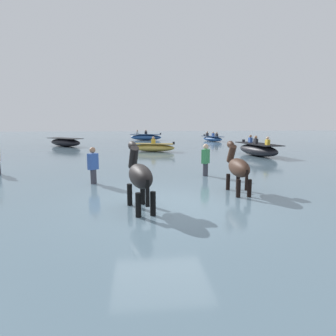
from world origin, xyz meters
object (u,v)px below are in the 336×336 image
(horse_trailing_dark_bay, at_px, (238,169))
(boat_distant_west, at_px, (153,147))
(boat_far_inshore, at_px, (212,139))
(person_onlooker_left, at_px, (205,164))
(horse_lead_black, at_px, (140,177))
(boat_mid_outer, at_px, (258,149))
(person_spectator_far, at_px, (93,170))
(boat_near_starboard, at_px, (65,142))
(boat_mid_channel, at_px, (146,137))

(horse_trailing_dark_bay, relative_size, boat_distant_west, 0.59)
(boat_far_inshore, height_order, boat_distant_west, boat_distant_west)
(boat_far_inshore, xyz_separation_m, person_onlooker_left, (-5.28, -19.22, 0.19))
(horse_lead_black, xyz_separation_m, boat_mid_outer, (7.28, 10.35, -0.40))
(person_spectator_far, bearing_deg, boat_distant_west, 75.88)
(horse_trailing_dark_bay, distance_m, person_spectator_far, 4.74)
(boat_near_starboard, distance_m, boat_distant_west, 8.62)
(boat_near_starboard, height_order, boat_distant_west, boat_distant_west)
(horse_lead_black, distance_m, boat_distant_west, 13.62)
(boat_mid_outer, bearing_deg, horse_lead_black, -125.12)
(person_onlooker_left, height_order, person_spectator_far, same)
(boat_mid_outer, distance_m, person_onlooker_left, 7.80)
(boat_mid_channel, bearing_deg, boat_near_starboard, -133.46)
(boat_distant_west, relative_size, person_spectator_far, 1.93)
(horse_trailing_dark_bay, xyz_separation_m, boat_mid_channel, (-1.86, 24.51, -0.38))
(boat_mid_channel, xyz_separation_m, boat_distant_west, (0.10, -12.31, -0.05))
(horse_lead_black, bearing_deg, person_spectator_far, 115.82)
(boat_distant_west, bearing_deg, boat_mid_channel, 90.45)
(horse_trailing_dark_bay, bearing_deg, boat_distant_west, 98.22)
(boat_mid_outer, distance_m, person_spectator_far, 11.38)
(horse_trailing_dark_bay, relative_size, person_spectator_far, 1.15)
(boat_near_starboard, distance_m, boat_far_inshore, 14.58)
(boat_distant_west, bearing_deg, horse_trailing_dark_bay, -81.78)
(horse_trailing_dark_bay, relative_size, boat_near_starboard, 0.54)
(horse_trailing_dark_bay, xyz_separation_m, boat_near_starboard, (-8.79, 17.20, -0.37))
(boat_near_starboard, bearing_deg, boat_far_inshore, 19.17)
(horse_lead_black, relative_size, boat_near_starboard, 0.58)
(boat_mid_channel, distance_m, boat_mid_outer, 16.74)
(boat_near_starboard, relative_size, boat_distant_west, 1.09)
(boat_mid_outer, xyz_separation_m, person_onlooker_left, (-4.71, -6.22, 0.09))
(person_onlooker_left, bearing_deg, boat_mid_channel, 94.08)
(horse_lead_black, bearing_deg, person_onlooker_left, 58.13)
(horse_trailing_dark_bay, relative_size, boat_mid_channel, 0.52)
(boat_mid_outer, xyz_separation_m, boat_distant_west, (-6.17, 3.22, -0.10))
(horse_lead_black, distance_m, horse_trailing_dark_bay, 3.18)
(boat_near_starboard, height_order, boat_far_inshore, boat_far_inshore)
(boat_mid_channel, distance_m, boat_distant_west, 12.31)
(horse_lead_black, height_order, boat_mid_channel, horse_lead_black)
(boat_near_starboard, xyz_separation_m, boat_mid_outer, (13.20, -8.21, 0.04))
(boat_distant_west, distance_m, person_spectator_far, 10.77)
(horse_trailing_dark_bay, height_order, boat_far_inshore, horse_trailing_dark_bay)
(horse_trailing_dark_bay, distance_m, boat_distant_west, 12.34)
(horse_lead_black, height_order, horse_trailing_dark_bay, horse_lead_black)
(horse_lead_black, distance_m, boat_mid_outer, 12.66)
(boat_distant_west, bearing_deg, horse_lead_black, -94.69)
(horse_lead_black, distance_m, boat_near_starboard, 19.49)
(horse_trailing_dark_bay, relative_size, boat_mid_outer, 0.49)
(boat_mid_outer, bearing_deg, horse_trailing_dark_bay, -116.11)
(boat_far_inshore, relative_size, boat_mid_outer, 0.77)
(boat_far_inshore, bearing_deg, person_spectator_far, -114.85)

